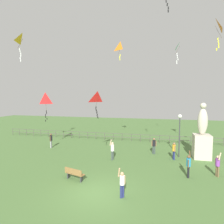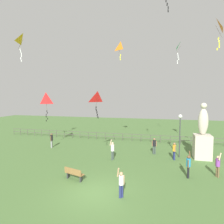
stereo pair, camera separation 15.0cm
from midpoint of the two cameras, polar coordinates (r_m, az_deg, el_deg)
name	(u,v)px [view 1 (the left image)]	position (r m, az deg, el deg)	size (l,w,h in m)	color
ground_plane	(97,193)	(12.72, -4.87, -22.81)	(80.00, 80.00, 0.00)	#4C7038
statue_monument	(202,140)	(20.15, 24.89, -7.41)	(1.51, 1.51, 5.27)	beige
lamppost	(180,126)	(19.49, 19.19, -3.91)	(0.36, 0.36, 4.15)	#38383D
park_bench	(74,174)	(14.41, -11.42, -17.44)	(1.55, 0.84, 0.85)	olive
person_0	(51,140)	(23.19, -17.80, -7.79)	(0.30, 0.49, 1.64)	#99999E
person_1	(154,145)	(20.24, 12.11, -9.49)	(0.50, 0.30, 1.64)	#3F4C47
person_2	(218,164)	(16.38, 28.57, -13.43)	(0.33, 0.50, 1.86)	brown
person_3	(189,164)	(15.36, 21.46, -14.25)	(0.33, 0.49, 1.93)	black
person_4	(122,183)	(11.84, 2.62, -20.14)	(0.42, 0.38, 1.79)	navy
person_5	(112,150)	(18.02, -0.12, -11.05)	(0.41, 0.50, 1.95)	#3F4C47
person_6	(174,150)	(18.98, 17.65, -10.62)	(0.30, 0.46, 1.61)	navy
kite_0	(180,47)	(25.26, 19.24, 17.81)	(0.73, 1.18, 2.55)	#1EB759
kite_1	(120,47)	(22.10, 2.27, 18.75)	(0.97, 0.78, 2.02)	orange
kite_2	(23,39)	(21.33, -25.12, 18.88)	(0.96, 1.29, 2.66)	yellow
kite_4	(98,98)	(17.04, -4.56, 4.22)	(0.92, 1.11, 2.42)	red
kite_5	(215,27)	(19.87, 28.04, 21.44)	(0.96, 1.29, 2.67)	orange
kite_6	(45,100)	(23.05, -19.30, 3.42)	(1.28, 1.26, 3.18)	red
waterfront_railing	(127,136)	(25.56, 4.28, -7.18)	(36.01, 0.06, 0.95)	#4C4742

